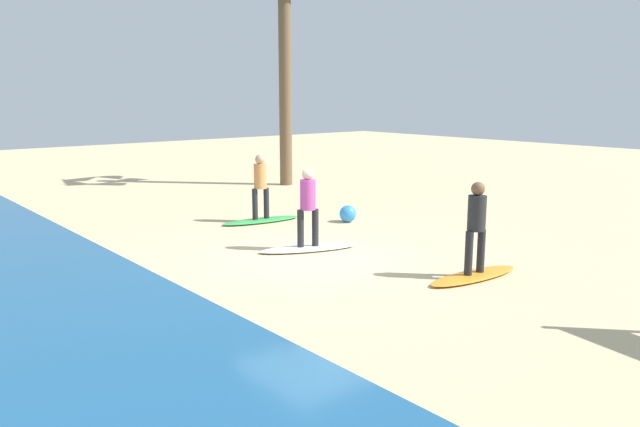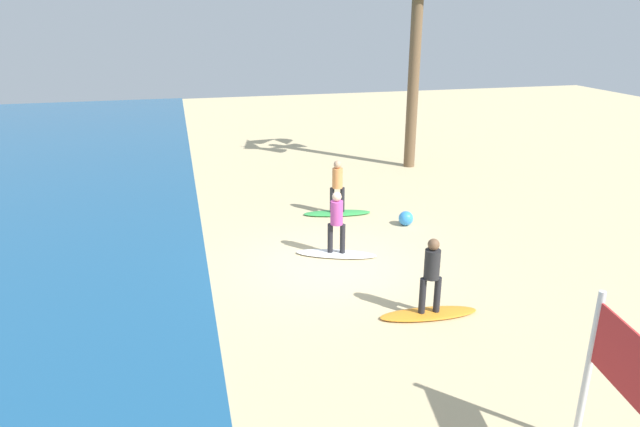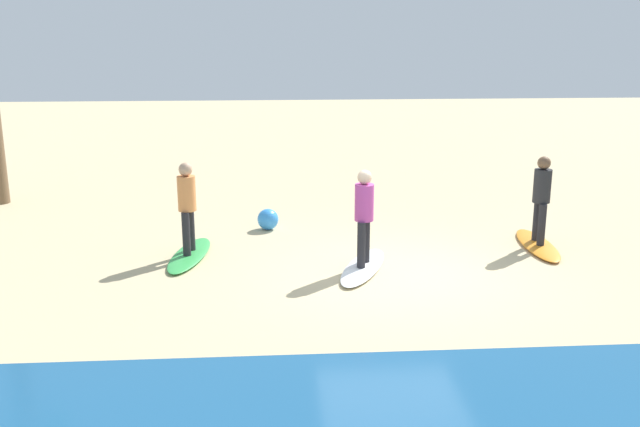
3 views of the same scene
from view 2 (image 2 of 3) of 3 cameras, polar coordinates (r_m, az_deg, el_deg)
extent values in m
plane|color=#CCB789|center=(14.24, 1.06, -5.15)|extent=(60.00, 60.00, 0.00)
ellipsoid|color=orange|center=(12.17, 10.89, -9.89)|extent=(0.71, 2.14, 0.09)
cylinder|color=#232328|center=(11.92, 10.29, -8.16)|extent=(0.14, 0.14, 0.78)
cylinder|color=#232328|center=(12.02, 11.74, -8.00)|extent=(0.14, 0.14, 0.78)
cylinder|color=#262628|center=(11.66, 11.24, -5.03)|extent=(0.32, 0.32, 0.62)
sphere|color=brown|center=(11.49, 11.39, -3.09)|extent=(0.24, 0.24, 0.24)
ellipsoid|color=white|center=(14.72, 1.65, -4.09)|extent=(1.29, 2.16, 0.09)
cylinder|color=#232328|center=(14.57, 1.04, -2.49)|extent=(0.14, 0.14, 0.78)
cylinder|color=#232328|center=(14.54, 2.29, -2.55)|extent=(0.14, 0.14, 0.78)
cylinder|color=#B74293|center=(14.30, 1.69, 0.07)|extent=(0.32, 0.32, 0.62)
sphere|color=beige|center=(14.16, 1.71, 1.71)|extent=(0.24, 0.24, 0.24)
ellipsoid|color=green|center=(17.66, 1.73, 0.05)|extent=(0.87, 2.16, 0.09)
cylinder|color=#232328|center=(17.50, 1.23, 1.37)|extent=(0.14, 0.14, 0.78)
cylinder|color=#232328|center=(17.53, 2.27, 1.41)|extent=(0.14, 0.14, 0.78)
cylinder|color=#E58C4C|center=(17.31, 1.77, 3.59)|extent=(0.32, 0.32, 0.62)
sphere|color=tan|center=(17.19, 1.79, 4.97)|extent=(0.24, 0.24, 0.24)
cylinder|color=silver|center=(9.01, 25.39, -14.19)|extent=(0.10, 0.10, 2.50)
cylinder|color=brown|center=(22.90, 9.41, 13.19)|extent=(0.44, 0.44, 6.96)
sphere|color=#338CE5|center=(16.89, 8.65, -0.49)|extent=(0.43, 0.43, 0.43)
camera|label=1|loc=(5.86, -59.66, -19.17)|focal=34.81mm
camera|label=3|loc=(16.48, -41.91, 7.75)|focal=39.50mm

